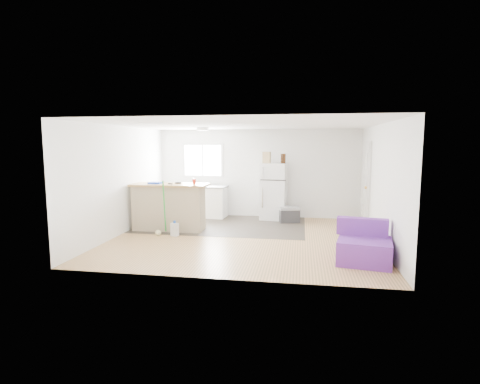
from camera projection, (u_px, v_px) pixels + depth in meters
name	position (u px, v px, depth m)	size (l,w,h in m)	color
room	(244.00, 182.00, 7.86)	(5.51, 5.01, 2.41)	olive
vinyl_zone	(223.00, 225.00, 9.35)	(4.05, 2.50, 0.00)	#38312A
window	(203.00, 160.00, 10.50)	(1.18, 0.06, 0.98)	white
interior_door	(366.00, 185.00, 8.96)	(0.11, 0.92, 2.10)	white
ceiling_fixture	(203.00, 129.00, 9.08)	(0.30, 0.30, 0.07)	white
kitchen_cabinets	(193.00, 201.00, 10.40)	(1.97, 0.73, 1.14)	white
peninsula	(169.00, 207.00, 8.73)	(1.78, 0.71, 1.09)	tan
refrigerator	(274.00, 191.00, 9.97)	(0.72, 0.69, 1.50)	white
cooler	(289.00, 214.00, 9.62)	(0.59, 0.47, 0.40)	#2F2F32
purple_seat	(364.00, 247.00, 6.35)	(1.00, 0.96, 0.71)	#662E95
cleaner_jug	(175.00, 229.00, 8.17)	(0.18, 0.15, 0.34)	silver
mop	(160.00, 225.00, 8.24)	(0.24, 0.34, 1.23)	green
red_cup	(194.00, 181.00, 8.61)	(0.08, 0.08, 0.12)	red
blue_tray	(155.00, 183.00, 8.70)	(0.30, 0.22, 0.04)	#1437C2
tool_a	(178.00, 183.00, 8.73)	(0.14, 0.05, 0.03)	black
tool_b	(170.00, 184.00, 8.57)	(0.10, 0.04, 0.03)	black
cardboard_box	(267.00, 158.00, 9.82)	(0.20, 0.10, 0.30)	tan
bottle_left	(282.00, 159.00, 9.78)	(0.07, 0.07, 0.25)	#321A09
bottle_right	(284.00, 159.00, 9.78)	(0.07, 0.07, 0.25)	#321A09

